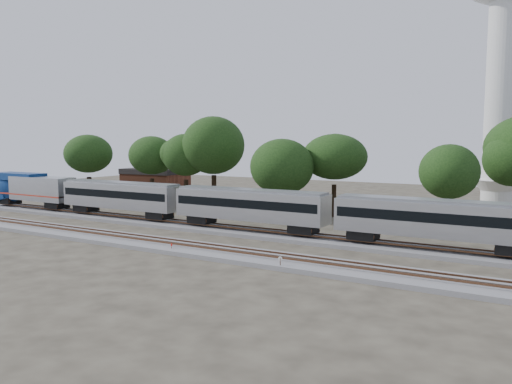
# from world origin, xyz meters

# --- Properties ---
(ground) EXTENTS (160.00, 160.00, 0.00)m
(ground) POSITION_xyz_m (0.00, 0.00, 0.00)
(ground) COLOR #383328
(ground) RESTS_ON ground
(track_far) EXTENTS (160.00, 5.00, 0.73)m
(track_far) POSITION_xyz_m (0.00, 6.00, 0.21)
(track_far) COLOR slate
(track_far) RESTS_ON ground
(track_near) EXTENTS (160.00, 5.00, 0.73)m
(track_near) POSITION_xyz_m (0.00, -4.00, 0.21)
(track_near) COLOR slate
(track_near) RESTS_ON ground
(train) EXTENTS (132.38, 3.23, 4.76)m
(train) POSITION_xyz_m (21.53, 6.00, 3.29)
(train) COLOR #B1B4B9
(train) RESTS_ON ground
(switch_stand_red) EXTENTS (0.27, 0.12, 0.87)m
(switch_stand_red) POSITION_xyz_m (0.44, -5.52, 0.56)
(switch_stand_red) COLOR #512D19
(switch_stand_red) RESTS_ON ground
(switch_stand_white) EXTENTS (0.35, 0.07, 1.12)m
(switch_stand_white) POSITION_xyz_m (11.98, -6.08, 0.71)
(switch_stand_white) COLOR #512D19
(switch_stand_white) RESTS_ON ground
(switch_lever) EXTENTS (0.57, 0.45, 0.30)m
(switch_lever) POSITION_xyz_m (6.25, -5.13, 0.15)
(switch_lever) COLOR #512D19
(switch_lever) RESTS_ON ground
(brick_building) EXTENTS (11.30, 8.33, 5.20)m
(brick_building) POSITION_xyz_m (-32.12, 29.41, 2.62)
(brick_building) COLOR brown
(brick_building) RESTS_ON ground
(tree_0) EXTENTS (8.31, 8.31, 11.71)m
(tree_0) POSITION_xyz_m (-34.19, 15.72, 8.15)
(tree_0) COLOR black
(tree_0) RESTS_ON ground
(tree_1) EXTENTS (8.11, 8.11, 11.43)m
(tree_1) POSITION_xyz_m (-23.91, 19.26, 7.96)
(tree_1) COLOR black
(tree_1) RESTS_ON ground
(tree_2) EXTENTS (8.27, 8.27, 11.67)m
(tree_2) POSITION_xyz_m (-17.00, 19.12, 8.12)
(tree_2) COLOR black
(tree_2) RESTS_ON ground
(tree_3) EXTENTS (9.74, 9.74, 13.74)m
(tree_3) POSITION_xyz_m (-12.72, 20.32, 9.57)
(tree_3) COLOR black
(tree_3) RESTS_ON ground
(tree_4) EXTENTS (7.01, 7.01, 9.88)m
(tree_4) POSITION_xyz_m (0.20, 17.27, 6.87)
(tree_4) COLOR black
(tree_4) RESTS_ON ground
(tree_5) EXTENTS (8.25, 8.25, 11.64)m
(tree_5) POSITION_xyz_m (5.42, 22.54, 8.10)
(tree_5) COLOR black
(tree_5) RESTS_ON ground
(tree_6) EXTENTS (6.93, 6.93, 9.76)m
(tree_6) POSITION_xyz_m (20.61, 18.67, 6.79)
(tree_6) COLOR black
(tree_6) RESTS_ON ground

